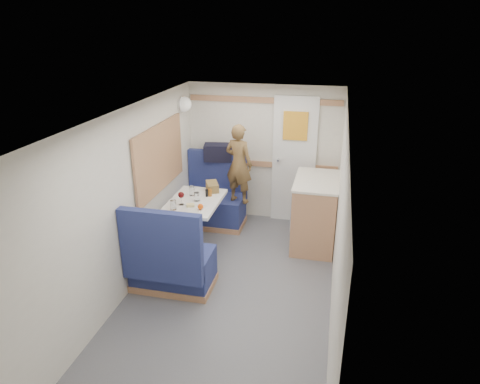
% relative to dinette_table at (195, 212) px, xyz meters
% --- Properties ---
extents(floor, '(4.50, 4.50, 0.00)m').
position_rel_dinette_table_xyz_m(floor, '(0.65, -1.00, -0.57)').
color(floor, '#515156').
rests_on(floor, ground).
extents(ceiling, '(4.50, 4.50, 0.00)m').
position_rel_dinette_table_xyz_m(ceiling, '(0.65, -1.00, 1.43)').
color(ceiling, silver).
rests_on(ceiling, wall_back).
extents(wall_back, '(2.20, 0.02, 2.00)m').
position_rel_dinette_table_xyz_m(wall_back, '(0.65, 1.25, 0.43)').
color(wall_back, silver).
rests_on(wall_back, floor).
extents(wall_left, '(0.02, 4.50, 2.00)m').
position_rel_dinette_table_xyz_m(wall_left, '(-0.45, -1.00, 0.43)').
color(wall_left, silver).
rests_on(wall_left, floor).
extents(wall_right, '(0.02, 4.50, 2.00)m').
position_rel_dinette_table_xyz_m(wall_right, '(1.75, -1.00, 0.43)').
color(wall_right, silver).
rests_on(wall_right, floor).
extents(oak_trim_low, '(2.15, 0.02, 0.08)m').
position_rel_dinette_table_xyz_m(oak_trim_low, '(0.65, 1.23, 0.28)').
color(oak_trim_low, '#966843').
rests_on(oak_trim_low, wall_back).
extents(oak_trim_high, '(2.15, 0.02, 0.08)m').
position_rel_dinette_table_xyz_m(oak_trim_high, '(0.65, 1.23, 1.21)').
color(oak_trim_high, '#966843').
rests_on(oak_trim_high, wall_back).
extents(side_window, '(0.04, 1.30, 0.72)m').
position_rel_dinette_table_xyz_m(side_window, '(-0.43, 0.00, 0.68)').
color(side_window, '#A6B79B').
rests_on(side_window, wall_left).
extents(rear_door, '(0.62, 0.12, 1.86)m').
position_rel_dinette_table_xyz_m(rear_door, '(1.10, 1.22, 0.41)').
color(rear_door, white).
rests_on(rear_door, wall_back).
extents(dinette_table, '(0.62, 0.92, 0.72)m').
position_rel_dinette_table_xyz_m(dinette_table, '(0.00, 0.00, 0.00)').
color(dinette_table, white).
rests_on(dinette_table, floor).
extents(bench_far, '(0.90, 0.59, 1.05)m').
position_rel_dinette_table_xyz_m(bench_far, '(-0.00, 0.86, -0.27)').
color(bench_far, '#18204F').
rests_on(bench_far, floor).
extents(bench_near, '(0.90, 0.59, 1.05)m').
position_rel_dinette_table_xyz_m(bench_near, '(-0.00, -0.86, -0.27)').
color(bench_near, '#18204F').
rests_on(bench_near, floor).
extents(ledge, '(0.90, 0.14, 0.04)m').
position_rel_dinette_table_xyz_m(ledge, '(-0.00, 1.12, 0.31)').
color(ledge, '#966843').
rests_on(ledge, bench_far).
extents(dome_light, '(0.20, 0.20, 0.20)m').
position_rel_dinette_table_xyz_m(dome_light, '(-0.39, 0.85, 1.18)').
color(dome_light, white).
rests_on(dome_light, wall_left).
extents(galley_counter, '(0.57, 0.92, 0.92)m').
position_rel_dinette_table_xyz_m(galley_counter, '(1.47, 0.55, -0.10)').
color(galley_counter, '#966843').
rests_on(galley_counter, floor).
extents(person, '(0.46, 0.37, 1.10)m').
position_rel_dinette_table_xyz_m(person, '(0.40, 0.72, 0.43)').
color(person, brown).
rests_on(person, bench_far).
extents(duffel_bag, '(0.53, 0.33, 0.24)m').
position_rel_dinette_table_xyz_m(duffel_bag, '(0.05, 1.12, 0.45)').
color(duffel_bag, black).
rests_on(duffel_bag, ledge).
extents(tray, '(0.29, 0.35, 0.02)m').
position_rel_dinette_table_xyz_m(tray, '(0.06, -0.29, 0.16)').
color(tray, silver).
rests_on(tray, dinette_table).
extents(orange_fruit, '(0.07, 0.07, 0.07)m').
position_rel_dinette_table_xyz_m(orange_fruit, '(0.17, -0.27, 0.21)').
color(orange_fruit, '#D45C09').
rests_on(orange_fruit, tray).
extents(cheese_block, '(0.11, 0.09, 0.03)m').
position_rel_dinette_table_xyz_m(cheese_block, '(0.03, -0.23, 0.19)').
color(cheese_block, '#DECE80').
rests_on(cheese_block, tray).
extents(wine_glass, '(0.08, 0.08, 0.17)m').
position_rel_dinette_table_xyz_m(wine_glass, '(-0.11, -0.16, 0.28)').
color(wine_glass, white).
rests_on(wine_glass, dinette_table).
extents(tumbler_left, '(0.07, 0.07, 0.12)m').
position_rel_dinette_table_xyz_m(tumbler_left, '(-0.16, -0.32, 0.21)').
color(tumbler_left, silver).
rests_on(tumbler_left, dinette_table).
extents(tumbler_mid, '(0.07, 0.07, 0.12)m').
position_rel_dinette_table_xyz_m(tumbler_mid, '(-0.08, 0.16, 0.21)').
color(tumbler_mid, white).
rests_on(tumbler_mid, dinette_table).
extents(tumbler_right, '(0.07, 0.07, 0.11)m').
position_rel_dinette_table_xyz_m(tumbler_right, '(0.03, -0.00, 0.21)').
color(tumbler_right, white).
rests_on(tumbler_right, dinette_table).
extents(beer_glass, '(0.06, 0.06, 0.09)m').
position_rel_dinette_table_xyz_m(beer_glass, '(0.15, 0.18, 0.20)').
color(beer_glass, '#8F4F14').
rests_on(beer_glass, dinette_table).
extents(pepper_grinder, '(0.04, 0.04, 0.10)m').
position_rel_dinette_table_xyz_m(pepper_grinder, '(0.11, 0.16, 0.20)').
color(pepper_grinder, black).
rests_on(pepper_grinder, dinette_table).
extents(bread_loaf, '(0.24, 0.30, 0.11)m').
position_rel_dinette_table_xyz_m(bread_loaf, '(0.12, 0.38, 0.21)').
color(bread_loaf, brown).
rests_on(bread_loaf, dinette_table).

